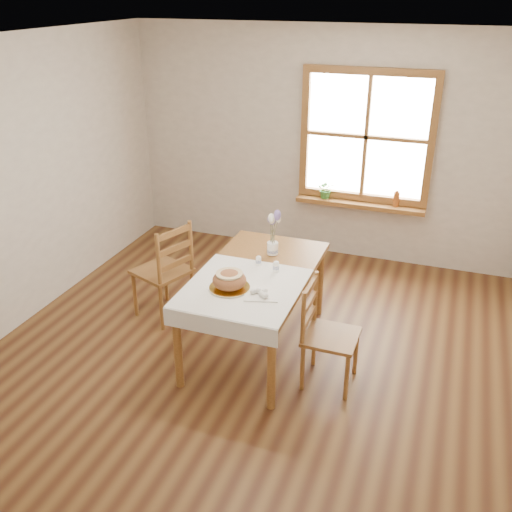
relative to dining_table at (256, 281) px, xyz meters
The scene contains 18 objects.
ground 0.73m from the dining_table, 90.00° to the right, with size 5.00×5.00×0.00m, color brown.
room_walls 1.08m from the dining_table, 90.00° to the right, with size 4.60×5.10×2.65m.
window 2.36m from the dining_table, 77.02° to the left, with size 1.46×0.08×1.46m.
window_sill 2.16m from the dining_table, 76.61° to the left, with size 1.46×0.20×0.05m.
dining_table is the anchor object (origin of this frame).
table_linen 0.32m from the dining_table, 90.00° to the right, with size 0.91×0.99×0.01m, color white.
chair_left 1.07m from the dining_table, 168.41° to the left, with size 0.46×0.48×0.99m, color #99602F, non-canonical shape.
chair_right 0.81m from the dining_table, 20.48° to the right, with size 0.42×0.44×0.89m, color #99602F, non-canonical shape.
bread_plate 0.39m from the dining_table, 104.25° to the right, with size 0.32×0.32×0.02m, color white.
bread_loaf 0.42m from the dining_table, 104.25° to the right, with size 0.27×0.27×0.15m, color #9F5F38.
egg_napkin 0.43m from the dining_table, 64.15° to the right, with size 0.27×0.23×0.01m, color white.
eggs 0.44m from the dining_table, 64.15° to the right, with size 0.20×0.18×0.05m, color silver, non-canonical shape.
salt_shaker 0.18m from the dining_table, 98.53° to the left, with size 0.05×0.05×0.09m, color white.
pepper_shaker 0.22m from the dining_table, 15.25° to the left, with size 0.05×0.05×0.10m, color white.
flower_vase 0.40m from the dining_table, 86.31° to the left, with size 0.10×0.10×0.11m, color white.
lavender_bouquet 0.52m from the dining_table, 86.31° to the left, with size 0.18×0.18×0.34m, color #725EA8, non-canonical shape.
potted_plant 2.11m from the dining_table, 87.24° to the left, with size 0.19×0.22×0.17m, color #35742E.
amber_bottle 2.29m from the dining_table, 66.82° to the left, with size 0.07×0.07×0.19m, color #9B4D1C.
Camera 1 is at (1.46, -3.75, 2.96)m, focal length 40.00 mm.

